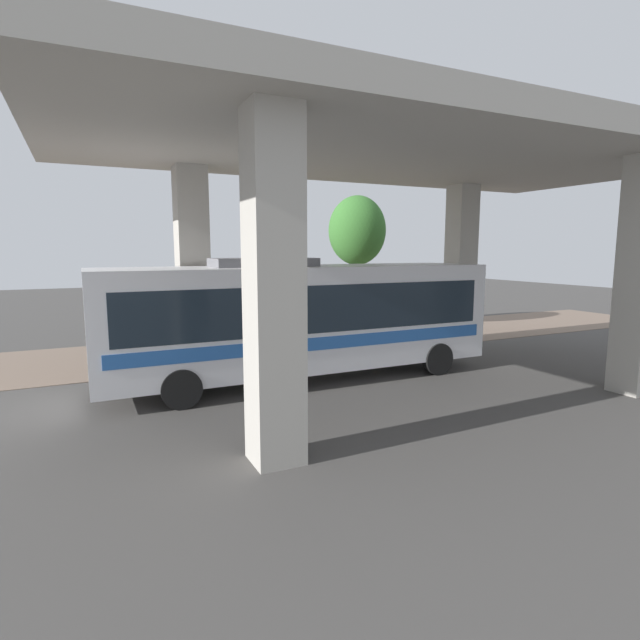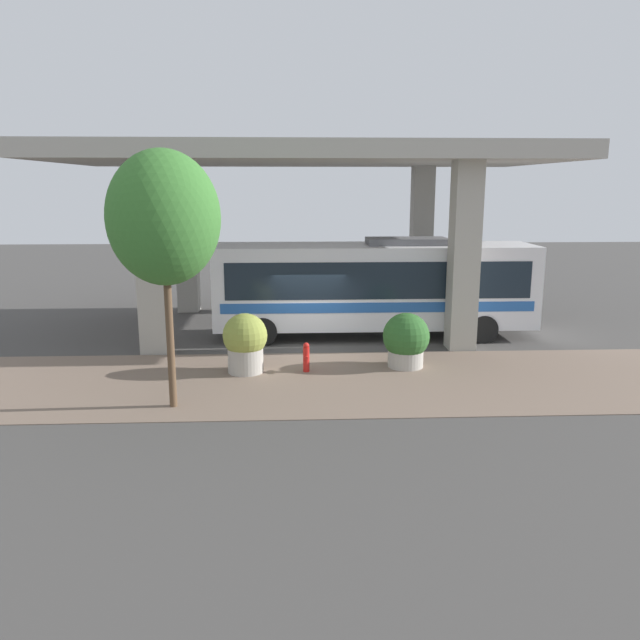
% 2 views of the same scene
% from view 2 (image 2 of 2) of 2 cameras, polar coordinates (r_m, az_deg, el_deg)
% --- Properties ---
extents(ground_plane, '(80.00, 80.00, 0.00)m').
position_cam_2_polar(ground_plane, '(20.80, -0.90, -3.10)').
color(ground_plane, '#474442').
rests_on(ground_plane, ground).
extents(sidewalk_strip, '(6.00, 40.00, 0.02)m').
position_cam_2_polar(sidewalk_strip, '(17.92, -0.60, -5.61)').
color(sidewalk_strip, '#7A6656').
rests_on(sidewalk_strip, ground).
extents(overpass, '(9.40, 18.34, 6.90)m').
position_cam_2_polar(overpass, '(24.06, -1.25, 13.50)').
color(overpass, '#ADA89E').
rests_on(overpass, ground).
extents(bus, '(2.78, 11.56, 3.63)m').
position_cam_2_polar(bus, '(22.95, 4.99, 3.34)').
color(bus, silver).
rests_on(bus, ground).
extents(fire_hydrant, '(0.40, 0.19, 0.92)m').
position_cam_2_polar(fire_hydrant, '(18.67, -1.27, -3.42)').
color(fire_hydrant, red).
rests_on(fire_hydrant, ground).
extents(planter_front, '(1.43, 1.43, 1.70)m').
position_cam_2_polar(planter_front, '(19.25, 7.87, -1.85)').
color(planter_front, '#ADA89E').
rests_on(planter_front, ground).
extents(planter_middle, '(1.32, 1.32, 1.81)m').
position_cam_2_polar(planter_middle, '(18.62, -6.85, -2.03)').
color(planter_middle, '#ADA89E').
rests_on(planter_middle, ground).
extents(street_tree_near, '(2.69, 2.69, 6.36)m').
position_cam_2_polar(street_tree_near, '(15.44, -14.09, 8.99)').
color(street_tree_near, brown).
rests_on(street_tree_near, ground).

